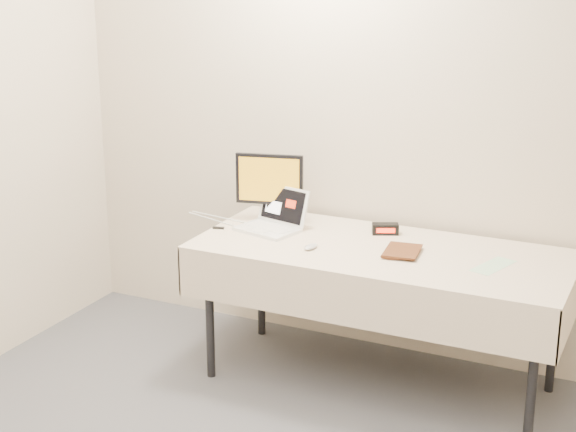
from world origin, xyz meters
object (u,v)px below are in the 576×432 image
at_px(monitor, 269,183).
at_px(book, 386,230).
at_px(laptop, 274,219).
at_px(table, 381,261).

bearing_deg(monitor, book, -28.67).
height_order(laptop, monitor, monitor).
xyz_separation_m(monitor, book, (0.73, -0.20, -0.11)).
relative_size(laptop, monitor, 0.97).
height_order(monitor, book, monitor).
bearing_deg(table, laptop, 173.83).
bearing_deg(table, book, -49.45).
bearing_deg(laptop, book, 5.05).
relative_size(monitor, book, 1.67).
bearing_deg(monitor, table, -26.47).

